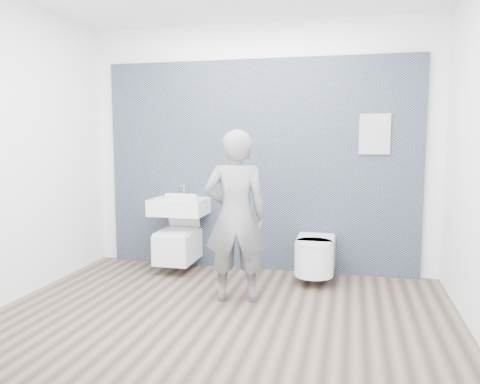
% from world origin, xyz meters
% --- Properties ---
extents(ground, '(4.00, 4.00, 0.00)m').
position_xyz_m(ground, '(0.00, 0.00, 0.00)').
color(ground, brown).
rests_on(ground, ground).
extents(room_shell, '(4.00, 4.00, 4.00)m').
position_xyz_m(room_shell, '(0.00, 0.00, 1.74)').
color(room_shell, white).
rests_on(room_shell, ground).
extents(tile_wall, '(3.60, 0.06, 2.40)m').
position_xyz_m(tile_wall, '(0.00, 1.47, 0.00)').
color(tile_wall, black).
rests_on(tile_wall, ground).
extents(washbasin, '(0.62, 0.46, 0.46)m').
position_xyz_m(washbasin, '(-0.87, 1.21, 0.75)').
color(washbasin, white).
rests_on(washbasin, ground).
extents(toilet_square, '(0.40, 0.58, 0.77)m').
position_xyz_m(toilet_square, '(-0.87, 1.15, 0.31)').
color(toilet_square, white).
rests_on(toilet_square, ground).
extents(toilet_rounded, '(0.40, 0.68, 0.36)m').
position_xyz_m(toilet_rounded, '(0.70, 1.10, 0.29)').
color(toilet_rounded, white).
rests_on(toilet_rounded, ground).
extents(info_placard, '(0.32, 0.03, 0.43)m').
position_xyz_m(info_placard, '(1.28, 1.43, 0.00)').
color(info_placard, white).
rests_on(info_placard, ground).
extents(visitor, '(0.65, 0.50, 1.60)m').
position_xyz_m(visitor, '(0.01, 0.37, 0.80)').
color(visitor, slate).
rests_on(visitor, ground).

